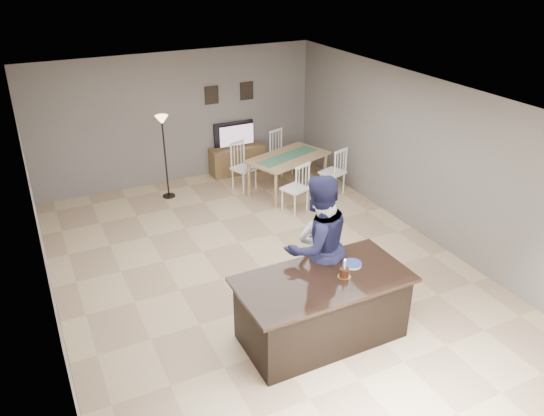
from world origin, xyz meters
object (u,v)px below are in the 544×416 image
plate_stack (352,264)px  dining_table (288,162)px  man (317,246)px  birthday_cake (344,272)px  tv_console (237,160)px  woman (321,255)px  kitchen_island (322,308)px  television (235,135)px  floor_lamp (163,135)px

plate_stack → dining_table: (1.26, 4.11, -0.29)m
man → plate_stack: (0.25, -0.46, -0.08)m
birthday_cake → man: bearing=91.4°
tv_console → woman: bearing=-100.2°
birthday_cake → plate_stack: (0.23, 0.17, -0.04)m
kitchen_island → woman: 0.74m
tv_console → plate_stack: 5.57m
kitchen_island → birthday_cake: bearing=-19.1°
woman → plate_stack: (0.18, -0.46, 0.07)m
plate_stack → man: bearing=118.1°
tv_console → television: size_ratio=1.31×
woman → plate_stack: woman is taller
kitchen_island → woman: woman is taller
man → dining_table: man is taller
tv_console → man: (-0.97, -5.02, 0.70)m
birthday_cake → dining_table: bearing=70.8°
tv_console → plate_stack: (-0.72, -5.48, 0.62)m
plate_stack → dining_table: bearing=73.0°
kitchen_island → tv_console: bearing=77.8°
television → woman: bearing=80.0°
television → dining_table: 1.55m
dining_table → tv_console: bearing=92.5°
kitchen_island → floor_lamp: size_ratio=1.28×
television → floor_lamp: 1.90m
television → plate_stack: (-0.72, -5.55, 0.06)m
television → plate_stack: television is taller
kitchen_island → man: bearing=67.5°
kitchen_island → tv_console: (1.20, 5.57, -0.15)m
kitchen_island → dining_table: dining_table is taller
tv_console → floor_lamp: size_ratio=0.71×
kitchen_island → man: size_ratio=1.08×
television → floor_lamp: floor_lamp is taller
man → television: bearing=-105.7°
plate_stack → floor_lamp: bearing=101.6°
woman → man: bearing=21.0°
woman → birthday_cake: 0.65m
television → floor_lamp: bearing=19.4°
man → dining_table: size_ratio=0.90×
woman → man: (-0.07, 0.00, 0.15)m
dining_table → birthday_cake: bearing=-128.0°
man → plate_stack: man is taller
tv_console → man: size_ratio=0.60×
woman → man: 0.16m
tv_console → birthday_cake: size_ratio=4.80×
birthday_cake → plate_stack: birthday_cake is taller
birthday_cake → woman: bearing=84.9°
kitchen_island → plate_stack: (0.48, 0.09, 0.47)m
woman → dining_table: 3.93m
tv_console → man: man is taller
kitchen_island → plate_stack: bearing=10.2°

